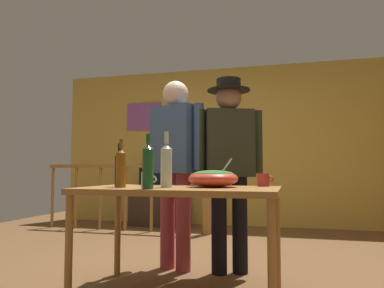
{
  "coord_description": "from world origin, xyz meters",
  "views": [
    {
      "loc": [
        0.97,
        -3.35,
        0.87
      ],
      "look_at": [
        0.21,
        -0.49,
        1.07
      ],
      "focal_mm": 35.14,
      "sensor_mm": 36.0,
      "label": 1
    }
  ],
  "objects_px": {
    "wine_bottle_green": "(148,166)",
    "person_standing_right": "(229,156)",
    "wine_bottle_dark": "(119,169)",
    "wine_glass": "(148,171)",
    "tv_console": "(160,211)",
    "salad_bowl": "(213,178)",
    "person_standing_left": "(175,156)",
    "wine_bottle_amber": "(121,167)",
    "wine_bottle_clear": "(166,164)",
    "mug_white": "(147,180)",
    "mug_red": "(264,180)",
    "framed_picture": "(144,116)",
    "flat_screen_tv": "(159,177)",
    "stair_railing": "(151,189)",
    "serving_table": "(180,198)"
  },
  "relations": [
    {
      "from": "tv_console",
      "to": "wine_bottle_green",
      "type": "xyz_separation_m",
      "value": [
        1.13,
        -3.37,
        0.67
      ]
    },
    {
      "from": "framed_picture",
      "to": "wine_glass",
      "type": "height_order",
      "value": "framed_picture"
    },
    {
      "from": "mug_white",
      "to": "mug_red",
      "type": "bearing_deg",
      "value": 31.45
    },
    {
      "from": "framed_picture",
      "to": "wine_glass",
      "type": "relative_size",
      "value": 3.76
    },
    {
      "from": "salad_bowl",
      "to": "wine_bottle_amber",
      "type": "height_order",
      "value": "wine_bottle_amber"
    },
    {
      "from": "salad_bowl",
      "to": "wine_bottle_dark",
      "type": "height_order",
      "value": "wine_bottle_dark"
    },
    {
      "from": "person_standing_left",
      "to": "wine_bottle_amber",
      "type": "bearing_deg",
      "value": 102.67
    },
    {
      "from": "stair_railing",
      "to": "person_standing_right",
      "type": "height_order",
      "value": "person_standing_right"
    },
    {
      "from": "stair_railing",
      "to": "salad_bowl",
      "type": "bearing_deg",
      "value": -59.79
    },
    {
      "from": "salad_bowl",
      "to": "mug_white",
      "type": "xyz_separation_m",
      "value": [
        -0.41,
        -0.23,
        -0.01
      ]
    },
    {
      "from": "flat_screen_tv",
      "to": "serving_table",
      "type": "bearing_deg",
      "value": -67.53
    },
    {
      "from": "flat_screen_tv",
      "to": "person_standing_right",
      "type": "height_order",
      "value": "person_standing_right"
    },
    {
      "from": "flat_screen_tv",
      "to": "salad_bowl",
      "type": "distance_m",
      "value": 3.31
    },
    {
      "from": "wine_bottle_dark",
      "to": "wine_bottle_clear",
      "type": "distance_m",
      "value": 0.37
    },
    {
      "from": "wine_bottle_dark",
      "to": "wine_bottle_green",
      "type": "height_order",
      "value": "wine_bottle_green"
    },
    {
      "from": "person_standing_left",
      "to": "person_standing_right",
      "type": "distance_m",
      "value": 0.48
    },
    {
      "from": "framed_picture",
      "to": "wine_bottle_clear",
      "type": "height_order",
      "value": "framed_picture"
    },
    {
      "from": "framed_picture",
      "to": "person_standing_right",
      "type": "relative_size",
      "value": 0.37
    },
    {
      "from": "tv_console",
      "to": "person_standing_left",
      "type": "height_order",
      "value": "person_standing_left"
    },
    {
      "from": "tv_console",
      "to": "mug_red",
      "type": "xyz_separation_m",
      "value": [
        1.81,
        -2.77,
        0.56
      ]
    },
    {
      "from": "salad_bowl",
      "to": "mug_red",
      "type": "bearing_deg",
      "value": 33.9
    },
    {
      "from": "framed_picture",
      "to": "mug_white",
      "type": "relative_size",
      "value": 5.53
    },
    {
      "from": "wine_bottle_amber",
      "to": "wine_bottle_green",
      "type": "xyz_separation_m",
      "value": [
        0.26,
        -0.16,
        0.01
      ]
    },
    {
      "from": "wine_bottle_green",
      "to": "person_standing_right",
      "type": "xyz_separation_m",
      "value": [
        0.36,
        0.96,
        0.09
      ]
    },
    {
      "from": "flat_screen_tv",
      "to": "wine_bottle_green",
      "type": "xyz_separation_m",
      "value": [
        1.13,
        -3.33,
        0.14
      ]
    },
    {
      "from": "person_standing_left",
      "to": "wine_bottle_clear",
      "type": "bearing_deg",
      "value": 125.35
    },
    {
      "from": "wine_bottle_amber",
      "to": "wine_bottle_green",
      "type": "bearing_deg",
      "value": -30.68
    },
    {
      "from": "wine_bottle_dark",
      "to": "salad_bowl",
      "type": "bearing_deg",
      "value": 8.15
    },
    {
      "from": "flat_screen_tv",
      "to": "wine_bottle_dark",
      "type": "relative_size",
      "value": 2.09
    },
    {
      "from": "wine_bottle_amber",
      "to": "stair_railing",
      "type": "bearing_deg",
      "value": 106.98
    },
    {
      "from": "framed_picture",
      "to": "person_standing_right",
      "type": "distance_m",
      "value": 3.39
    },
    {
      "from": "wine_glass",
      "to": "person_standing_left",
      "type": "distance_m",
      "value": 0.4
    },
    {
      "from": "wine_glass",
      "to": "mug_white",
      "type": "height_order",
      "value": "wine_glass"
    },
    {
      "from": "wine_glass",
      "to": "tv_console",
      "type": "bearing_deg",
      "value": 107.98
    },
    {
      "from": "wine_bottle_dark",
      "to": "wine_bottle_amber",
      "type": "height_order",
      "value": "wine_bottle_amber"
    },
    {
      "from": "framed_picture",
      "to": "stair_railing",
      "type": "xyz_separation_m",
      "value": [
        0.46,
        -0.85,
        -1.17
      ]
    },
    {
      "from": "wine_glass",
      "to": "person_standing_right",
      "type": "xyz_separation_m",
      "value": [
        0.6,
        0.35,
        0.13
      ]
    },
    {
      "from": "wine_bottle_green",
      "to": "person_standing_right",
      "type": "relative_size",
      "value": 0.21
    },
    {
      "from": "tv_console",
      "to": "wine_bottle_amber",
      "type": "distance_m",
      "value": 3.39
    },
    {
      "from": "salad_bowl",
      "to": "wine_bottle_green",
      "type": "relative_size",
      "value": 1.0
    },
    {
      "from": "salad_bowl",
      "to": "wine_bottle_amber",
      "type": "xyz_separation_m",
      "value": [
        -0.61,
        -0.22,
        0.07
      ]
    },
    {
      "from": "wine_bottle_green",
      "to": "mug_white",
      "type": "xyz_separation_m",
      "value": [
        -0.06,
        0.14,
        -0.09
      ]
    },
    {
      "from": "flat_screen_tv",
      "to": "person_standing_left",
      "type": "distance_m",
      "value": 2.6
    },
    {
      "from": "framed_picture",
      "to": "wine_bottle_amber",
      "type": "xyz_separation_m",
      "value": [
        1.27,
        -3.5,
        -0.89
      ]
    },
    {
      "from": "framed_picture",
      "to": "person_standing_left",
      "type": "bearing_deg",
      "value": -62.35
    },
    {
      "from": "mug_white",
      "to": "person_standing_right",
      "type": "bearing_deg",
      "value": 62.39
    },
    {
      "from": "salad_bowl",
      "to": "wine_bottle_clear",
      "type": "relative_size",
      "value": 0.91
    },
    {
      "from": "serving_table",
      "to": "wine_bottle_amber",
      "type": "distance_m",
      "value": 0.46
    },
    {
      "from": "tv_console",
      "to": "mug_white",
      "type": "xyz_separation_m",
      "value": [
        1.07,
        -3.22,
        0.57
      ]
    },
    {
      "from": "wine_bottle_amber",
      "to": "serving_table",
      "type": "bearing_deg",
      "value": 20.64
    }
  ]
}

